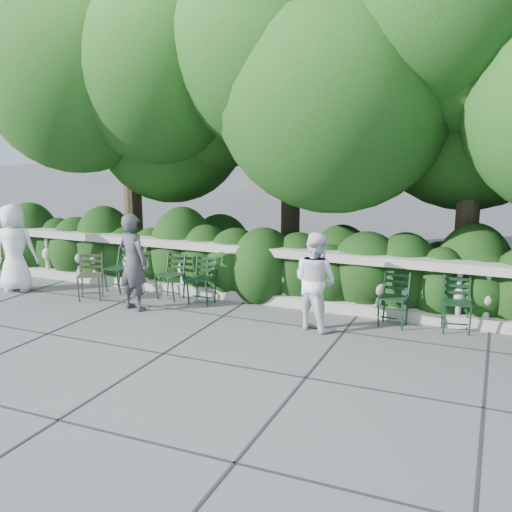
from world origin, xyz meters
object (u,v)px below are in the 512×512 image
at_px(chair_f, 390,329).
at_px(person_woman_grey, 133,262).
at_px(chair_a, 114,293).
at_px(chair_d, 456,335).
at_px(chair_b, 198,306).
at_px(chair_c, 166,301).
at_px(person_casual_man, 315,281).
at_px(chair_weathered, 90,302).
at_px(person_businessman, 15,248).

distance_m(chair_f, person_woman_grey, 4.28).
bearing_deg(chair_a, chair_d, 12.35).
distance_m(chair_b, chair_c, 0.67).
height_order(chair_c, person_casual_man, person_casual_man).
height_order(chair_f, chair_weathered, same).
distance_m(chair_c, person_casual_man, 2.99).
bearing_deg(chair_d, chair_b, 173.04).
bearing_deg(chair_c, person_woman_grey, -102.95).
height_order(chair_a, chair_weathered, same).
xyz_separation_m(chair_weathered, person_casual_man, (4.08, 0.19, 0.74)).
bearing_deg(person_woman_grey, chair_c, -96.20).
relative_size(chair_c, chair_f, 1.00).
bearing_deg(chair_d, chair_c, 172.32).
bearing_deg(person_woman_grey, person_businessman, 9.09).
xyz_separation_m(chair_a, person_businessman, (-1.78, -0.56, 0.82)).
distance_m(chair_a, chair_b, 1.84).
relative_size(chair_d, person_casual_man, 0.57).
relative_size(chair_a, chair_f, 1.00).
relative_size(chair_d, person_woman_grey, 0.52).
bearing_deg(chair_b, chair_weathered, -165.61).
bearing_deg(chair_weathered, chair_b, -13.01).
bearing_deg(chair_weathered, person_woman_grey, -32.81).
relative_size(chair_a, person_businessman, 0.51).
height_order(chair_b, chair_weathered, same).
distance_m(chair_b, chair_d, 4.21).
distance_m(chair_d, person_casual_man, 2.20).
bearing_deg(chair_f, person_businessman, -171.50).
relative_size(chair_f, person_businessman, 0.51).
bearing_deg(chair_f, chair_a, -176.17).
distance_m(person_businessman, person_woman_grey, 2.74).
distance_m(chair_weathered, person_businessman, 1.93).
bearing_deg(person_businessman, chair_weathered, 159.88).
distance_m(chair_b, person_woman_grey, 1.34).
bearing_deg(person_casual_man, chair_c, 13.96).
distance_m(chair_c, chair_f, 3.94).
bearing_deg(chair_b, chair_f, -0.31).
xyz_separation_m(chair_d, chair_weathered, (-6.09, -0.72, 0.00)).
xyz_separation_m(chair_b, chair_f, (3.26, 0.08, 0.00)).
height_order(chair_a, chair_b, same).
relative_size(chair_f, person_casual_man, 0.57).
xyz_separation_m(chair_a, person_casual_man, (4.04, -0.44, 0.74)).
xyz_separation_m(chair_d, chair_f, (-0.94, -0.10, 0.00)).
height_order(person_businessman, person_casual_man, person_businessman).
bearing_deg(chair_a, chair_c, 8.89).
bearing_deg(person_businessman, chair_b, 169.57).
height_order(chair_a, person_woman_grey, person_woman_grey).
bearing_deg(chair_f, chair_b, -174.71).
bearing_deg(person_businessman, chair_d, 166.87).
bearing_deg(chair_d, chair_weathered, 177.36).
xyz_separation_m(chair_b, person_businessman, (-3.62, -0.47, 0.82)).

